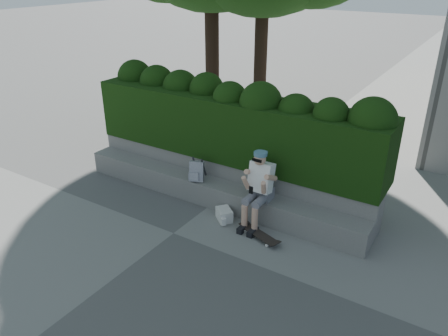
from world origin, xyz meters
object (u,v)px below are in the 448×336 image
Objects in this scene: person at (259,186)px; skateboard at (259,234)px; backpack_ground at (224,215)px; backpack_plaid at (197,171)px.

skateboard is at bearing -58.26° from person.
backpack_ground is at bearing -173.42° from skateboard.
backpack_plaid is at bearing -177.95° from skateboard.
skateboard is at bearing 28.25° from backpack_ground.
person is 0.83m from skateboard.
backpack_ground is (-0.57, -0.23, -0.64)m from person.
backpack_plaid is at bearing -160.59° from backpack_ground.
backpack_plaid reaches higher than skateboard.
person is 1.39m from backpack_plaid.
person is 0.89m from backpack_ground.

